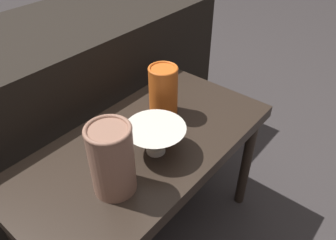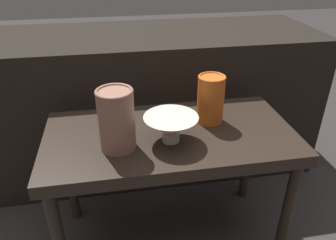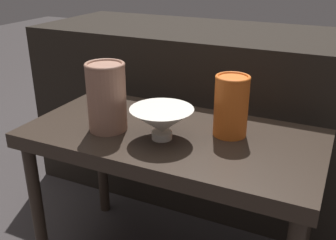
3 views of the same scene
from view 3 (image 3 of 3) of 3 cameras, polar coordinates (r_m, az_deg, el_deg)
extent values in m
cube|color=#2D231C|center=(1.04, 0.62, -2.71)|extent=(0.78, 0.40, 0.04)
cylinder|color=#2D231C|center=(1.23, -18.44, -12.20)|extent=(0.04, 0.04, 0.42)
cylinder|color=#2D231C|center=(1.44, -9.59, -5.76)|extent=(0.04, 0.04, 0.42)
cylinder|color=#2D231C|center=(1.23, 19.60, -12.37)|extent=(0.04, 0.04, 0.42)
cube|color=black|center=(1.53, 8.71, 0.79)|extent=(1.47, 0.50, 0.64)
cylinder|color=silver|center=(0.99, -0.90, -2.20)|extent=(0.05, 0.05, 0.02)
cone|color=silver|center=(0.98, -0.92, -0.05)|extent=(0.16, 0.16, 0.06)
cylinder|color=#996B56|center=(1.03, -8.89, 3.18)|extent=(0.10, 0.10, 0.18)
torus|color=#996B56|center=(1.01, -9.20, 7.92)|extent=(0.10, 0.10, 0.01)
cylinder|color=orange|center=(1.00, 9.14, 1.92)|extent=(0.09, 0.09, 0.15)
torus|color=orange|center=(0.98, 9.42, 6.12)|extent=(0.09, 0.09, 0.01)
camera|label=1|loc=(0.97, -47.27, 26.76)|focal=35.00mm
camera|label=2|loc=(0.56, -70.63, 19.13)|focal=35.00mm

